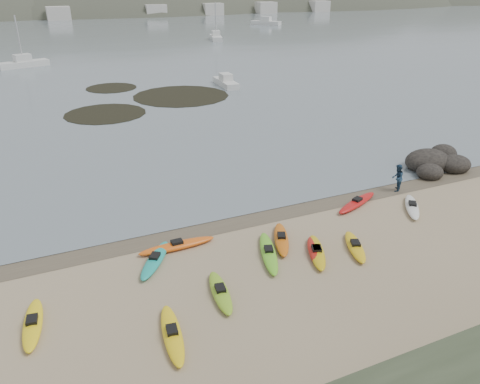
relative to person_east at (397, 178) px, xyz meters
name	(u,v)px	position (x,y,z in m)	size (l,w,h in m)	color
ground	(240,216)	(-10.35, 0.83, -0.87)	(600.00, 600.00, 0.00)	tan
wet_sand	(242,219)	(-10.35, 0.53, -0.86)	(60.00, 60.00, 0.00)	brown
water	(31,0)	(-10.35, 300.83, -0.86)	(1200.00, 1200.00, 0.00)	slate
kayaks	(265,253)	(-10.94, -3.43, -0.70)	(22.15, 9.16, 0.34)	yellow
person_east	(397,178)	(0.00, 0.00, 0.00)	(0.84, 0.66, 1.73)	navy
rock_cluster	(436,165)	(5.17, 1.87, -0.65)	(5.12, 3.74, 1.65)	black
kelp_mats	(148,99)	(-8.21, 30.21, -0.84)	(18.41, 18.65, 0.04)	black
moored_boats	(89,38)	(-6.73, 86.03, -0.29)	(105.14, 78.07, 1.31)	silver
far_hills	(142,47)	(29.03, 194.79, -16.79)	(550.00, 135.00, 80.00)	#384235
far_town	(70,13)	(-4.35, 145.83, 1.13)	(199.00, 5.00, 4.00)	beige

